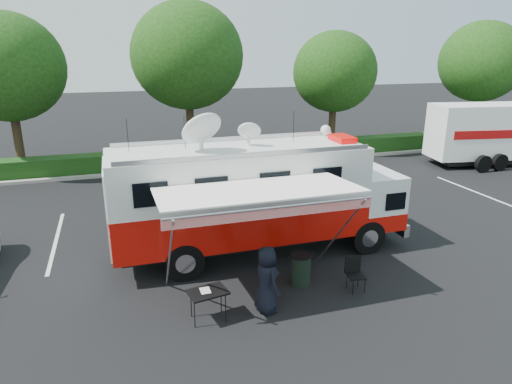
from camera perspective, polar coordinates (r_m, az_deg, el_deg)
The scene contains 9 objects.
ground_plane at distance 15.10m, azimuth 0.58°, elevation -7.44°, with size 120.00×120.00×0.00m, color black.
back_border at distance 26.49m, azimuth -5.93°, elevation 14.55°, with size 60.00×6.14×8.87m.
stall_lines at distance 17.63m, azimuth -4.01°, elevation -3.67°, with size 24.12×5.50×0.01m.
command_truck at distance 14.36m, azimuth 0.29°, elevation -0.52°, with size 9.35×2.57×4.49m.
awning at distance 11.40m, azimuth 0.40°, elevation -0.29°, with size 5.11×2.64×3.08m.
person at distance 11.99m, azimuth 1.31°, elevation -14.63°, with size 0.86×0.56×1.77m, color black.
folding_table at distance 11.35m, azimuth -6.06°, elevation -12.43°, with size 1.02×0.80×0.79m.
folding_chair at distance 12.97m, azimuth 12.20°, elevation -9.57°, with size 0.52×0.55×0.95m.
trash_bin at distance 13.06m, azimuth 5.62°, elevation -9.57°, with size 0.60×0.60×0.89m.
Camera 1 is at (-4.27, -12.99, 6.41)m, focal length 32.00 mm.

